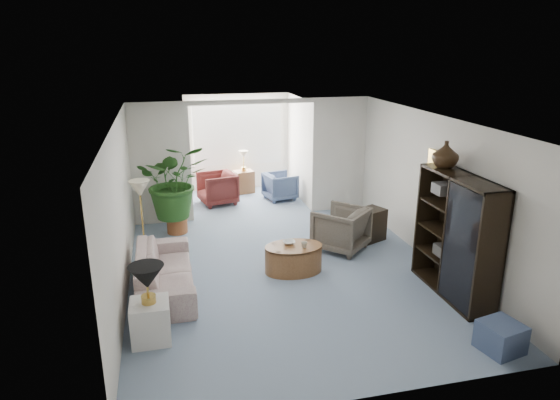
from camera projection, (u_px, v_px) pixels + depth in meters
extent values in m
plane|color=#8495AE|center=(289.00, 276.00, 8.07)|extent=(6.00, 6.00, 0.00)
plane|color=#8495AE|center=(246.00, 201.00, 11.87)|extent=(2.60, 2.60, 0.00)
cube|color=white|center=(161.00, 164.00, 10.05)|extent=(1.20, 0.12, 2.50)
cube|color=white|center=(339.00, 155.00, 10.89)|extent=(1.20, 0.12, 2.50)
cube|color=white|center=(253.00, 102.00, 10.10)|extent=(2.60, 0.12, 0.10)
cube|color=white|center=(237.00, 135.00, 12.44)|extent=(2.20, 0.02, 1.50)
cube|color=white|center=(238.00, 135.00, 12.41)|extent=(2.20, 0.02, 1.50)
cube|color=beige|center=(439.00, 166.00, 8.00)|extent=(0.04, 0.50, 0.40)
imported|color=beige|center=(165.00, 271.00, 7.54)|extent=(0.82, 2.10, 0.61)
cube|color=silver|center=(151.00, 321.00, 6.26)|extent=(0.48, 0.48, 0.53)
cone|color=black|center=(147.00, 277.00, 6.07)|extent=(0.44, 0.44, 0.30)
cone|color=beige|center=(140.00, 189.00, 8.40)|extent=(0.36, 0.36, 0.28)
cylinder|color=brown|center=(293.00, 259.00, 8.16)|extent=(1.04, 1.04, 0.45)
imported|color=silver|center=(289.00, 242.00, 8.16)|extent=(0.22, 0.22, 0.05)
imported|color=beige|center=(304.00, 245.00, 8.02)|extent=(0.11, 0.11, 0.09)
imported|color=#695F52|center=(341.00, 229.00, 8.99)|extent=(1.20, 1.20, 0.78)
cube|color=black|center=(370.00, 224.00, 9.45)|extent=(0.63, 0.57, 0.61)
cube|color=black|center=(456.00, 236.00, 7.25)|extent=(0.44, 1.64, 1.82)
imported|color=black|center=(446.00, 154.00, 7.37)|extent=(0.39, 0.39, 0.40)
cube|color=#4B5981|center=(501.00, 337.00, 6.07)|extent=(0.54, 0.54, 0.36)
cylinder|color=#A0572E|center=(177.00, 225.00, 9.85)|extent=(0.40, 0.40, 0.32)
imported|color=#25541C|center=(174.00, 181.00, 9.58)|extent=(1.33, 1.15, 1.48)
imported|color=#4B5981|center=(280.00, 186.00, 11.90)|extent=(0.83, 0.81, 0.64)
imported|color=maroon|center=(217.00, 188.00, 11.55)|extent=(0.95, 0.93, 0.73)
cube|color=brown|center=(244.00, 182.00, 12.44)|extent=(0.52, 0.44, 0.55)
cube|color=#34312F|center=(446.00, 250.00, 7.45)|extent=(0.30, 0.26, 0.16)
cube|color=black|center=(471.00, 268.00, 6.86)|extent=(0.30, 0.26, 0.16)
cube|color=#4C4846|center=(464.00, 231.00, 6.96)|extent=(0.30, 0.26, 0.16)
cube|color=#54514F|center=(445.00, 189.00, 7.37)|extent=(0.30, 0.26, 0.16)
cube|color=#2B2722|center=(474.00, 203.00, 6.70)|extent=(0.30, 0.26, 0.16)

